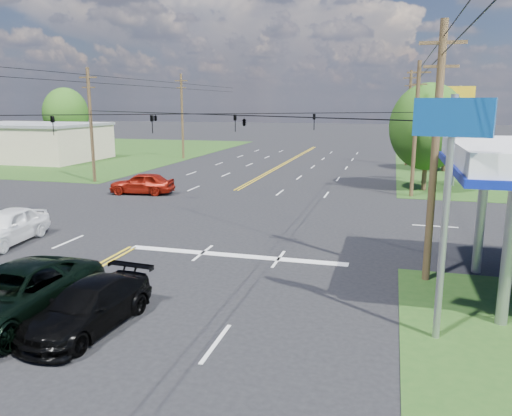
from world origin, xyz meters
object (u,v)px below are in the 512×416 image
(suv_black, at_px, (89,306))
(pickup_white, at_px, (6,226))
(pole_right_far, at_px, (409,117))
(tree_right_a, at_px, (428,127))
(pole_se, at_px, (435,152))
(pole_nw, at_px, (91,124))
(tree_far_l, at_px, (66,114))
(retail_nw, at_px, (30,143))
(pole_ne, at_px, (415,128))
(pickup_dkgreen, at_px, (14,295))
(pole_left_far, at_px, (182,115))
(tree_right_b, at_px, (447,128))
(polesign_se, at_px, (450,155))

(suv_black, bearing_deg, pickup_white, 147.26)
(pole_right_far, distance_m, tree_right_a, 16.03)
(pole_se, xyz_separation_m, suv_black, (-10.00, -7.05, -4.22))
(pole_nw, distance_m, tree_far_l, 29.83)
(retail_nw, height_order, tree_far_l, tree_far_l)
(pole_ne, relative_size, tree_right_a, 1.16)
(retail_nw, relative_size, pole_right_far, 1.60)
(pole_ne, height_order, pickup_dkgreen, pole_ne)
(pickup_dkgreen, height_order, suv_black, pickup_dkgreen)
(pole_nw, relative_size, pole_right_far, 0.95)
(pole_ne, distance_m, tree_far_l, 50.54)
(pole_right_far, height_order, pickup_dkgreen, pole_right_far)
(pole_left_far, xyz_separation_m, pickup_white, (6.82, -36.95, -4.33))
(pole_nw, relative_size, tree_right_a, 1.16)
(pole_nw, xyz_separation_m, tree_right_b, (29.50, 15.00, -0.70))
(retail_nw, bearing_deg, pole_left_far, 19.44)
(pickup_dkgreen, bearing_deg, pole_ne, 64.46)
(pole_ne, relative_size, pole_right_far, 0.95)
(tree_far_l, distance_m, pickup_white, 48.60)
(pole_nw, relative_size, pole_ne, 1.00)
(tree_far_l, distance_m, pickup_dkgreen, 58.32)
(polesign_se, bearing_deg, pickup_dkgreen, -169.89)
(retail_nw, xyz_separation_m, tree_right_a, (44.00, -10.00, 2.87))
(polesign_se, bearing_deg, pole_ne, 90.00)
(pickup_white, bearing_deg, tree_far_l, 115.97)
(pole_right_far, relative_size, polesign_se, 1.45)
(pickup_dkgreen, height_order, polesign_se, polesign_se)
(retail_nw, bearing_deg, tree_far_l, 101.31)
(tree_right_b, relative_size, tree_far_l, 0.81)
(polesign_se, bearing_deg, pole_right_far, 90.00)
(tree_far_l, xyz_separation_m, pickup_dkgreen, (32.50, -48.23, -4.33))
(pole_left_far, bearing_deg, pickup_dkgreen, -73.03)
(retail_nw, distance_m, pole_nw, 21.60)
(tree_far_l, bearing_deg, suv_black, -53.93)
(pole_se, height_order, pickup_white, pole_se)
(pole_left_far, bearing_deg, tree_right_b, -7.72)
(suv_black, bearing_deg, polesign_se, 16.53)
(tree_far_l, distance_m, suv_black, 59.61)
(pole_ne, bearing_deg, pole_right_far, 90.00)
(tree_right_a, bearing_deg, pickup_white, -133.93)
(tree_far_l, relative_size, pickup_dkgreen, 1.41)
(pole_nw, distance_m, pole_right_far, 32.20)
(pickup_white, bearing_deg, tree_right_a, 39.81)
(pole_ne, bearing_deg, pickup_dkgreen, -116.36)
(retail_nw, xyz_separation_m, pole_ne, (43.00, -13.00, 2.92))
(pole_se, distance_m, pole_ne, 18.00)
(pole_ne, xyz_separation_m, tree_right_a, (1.00, 3.00, -0.05))
(tree_right_b, bearing_deg, polesign_se, -95.26)
(pole_left_far, bearing_deg, tree_right_a, -30.65)
(pole_right_far, bearing_deg, pole_se, -90.00)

